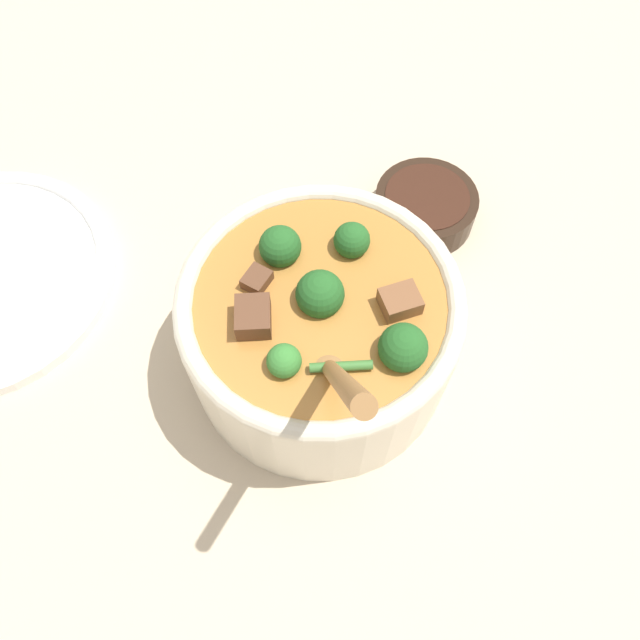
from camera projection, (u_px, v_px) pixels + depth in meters
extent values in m
plane|color=#C6B293|center=(320.00, 358.00, 0.56)|extent=(4.00, 4.00, 0.00)
cylinder|color=beige|center=(320.00, 332.00, 0.52)|extent=(0.22, 0.22, 0.10)
torus|color=beige|center=(320.00, 301.00, 0.47)|extent=(0.22, 0.22, 0.02)
cylinder|color=#B27533|center=(320.00, 320.00, 0.50)|extent=(0.20, 0.20, 0.07)
sphere|color=#387F33|center=(284.00, 361.00, 0.44)|extent=(0.03, 0.03, 0.03)
cylinder|color=#6B9956|center=(285.00, 371.00, 0.45)|extent=(0.01, 0.01, 0.01)
sphere|color=#235B23|center=(323.00, 298.00, 0.46)|extent=(0.04, 0.04, 0.04)
cylinder|color=#6B9956|center=(323.00, 315.00, 0.49)|extent=(0.01, 0.01, 0.02)
sphere|color=#235B23|center=(280.00, 246.00, 0.48)|extent=(0.03, 0.03, 0.03)
cylinder|color=#6B9956|center=(282.00, 264.00, 0.50)|extent=(0.01, 0.01, 0.01)
sphere|color=#235B23|center=(403.00, 348.00, 0.44)|extent=(0.04, 0.04, 0.04)
cylinder|color=#6B9956|center=(399.00, 363.00, 0.46)|extent=(0.01, 0.01, 0.02)
sphere|color=#235B23|center=(352.00, 240.00, 0.49)|extent=(0.03, 0.03, 0.03)
cylinder|color=#6B9956|center=(351.00, 255.00, 0.50)|extent=(0.01, 0.01, 0.01)
cube|color=brown|center=(400.00, 304.00, 0.46)|extent=(0.04, 0.03, 0.02)
cube|color=brown|center=(253.00, 318.00, 0.45)|extent=(0.03, 0.03, 0.02)
cube|color=brown|center=(257.00, 281.00, 0.47)|extent=(0.02, 0.03, 0.02)
cylinder|color=#3D7533|center=(341.00, 366.00, 0.44)|extent=(0.05, 0.01, 0.01)
ellipsoid|color=olive|center=(329.00, 368.00, 0.45)|extent=(0.04, 0.03, 0.01)
cylinder|color=olive|center=(342.00, 382.00, 0.35)|extent=(0.04, 0.10, 0.17)
cylinder|color=black|center=(425.00, 207.00, 0.62)|extent=(0.10, 0.10, 0.03)
cylinder|color=#381E14|center=(427.00, 200.00, 0.61)|extent=(0.08, 0.08, 0.01)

